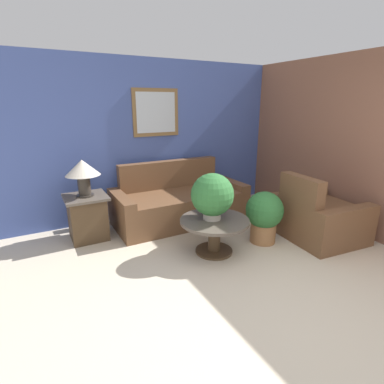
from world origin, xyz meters
The scene contains 10 objects.
ground_plane centered at (0.00, 0.00, 0.00)m, with size 20.00×20.00×0.00m, color beige.
wall_back centered at (0.00, 3.37, 1.31)m, with size 6.45×0.09×2.60m.
wall_right centered at (2.25, 1.67, 1.30)m, with size 0.06×5.34×2.60m.
couch_main centered at (0.12, 2.78, 0.31)m, with size 2.14×0.99×0.96m.
armchair centered at (1.59, 1.21, 0.31)m, with size 1.08×1.16×0.96m.
coffee_table centered at (0.02, 1.55, 0.34)m, with size 0.90×0.90×0.46m.
side_table centered at (-1.35, 2.79, 0.33)m, with size 0.58×0.58×0.65m.
table_lamp centered at (-1.35, 2.79, 1.01)m, with size 0.47×0.47×0.52m.
potted_plant_on_table centered at (0.00, 1.58, 0.78)m, with size 0.55×0.55×0.60m.
potted_plant_floor centered at (0.80, 1.48, 0.41)m, with size 0.52×0.52×0.74m.
Camera 1 is at (-1.96, -1.46, 1.90)m, focal length 28.00 mm.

